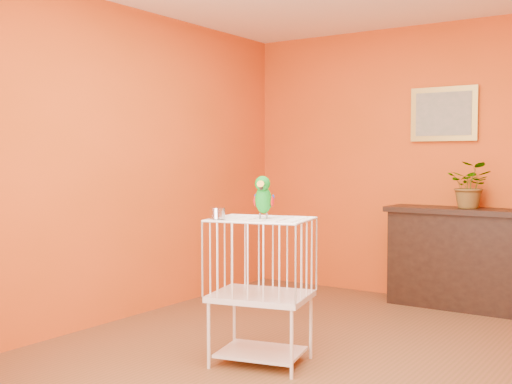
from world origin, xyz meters
The scene contains 8 objects.
ground centered at (0.00, 0.00, 0.00)m, with size 4.50×4.50×0.00m, color brown.
room_shell centered at (0.00, 0.00, 1.58)m, with size 4.50×4.50×4.50m.
console_cabinet centered at (0.18, 2.04, 0.45)m, with size 1.21×0.43×0.90m.
potted_plant centered at (0.31, 2.05, 1.06)m, with size 0.37×0.41×0.32m, color #26722D.
framed_picture centered at (0.00, 2.22, 1.75)m, with size 0.62×0.04×0.50m.
birdcage centered at (-0.39, -0.25, 0.49)m, with size 0.71×0.60×0.95m.
feed_cup centered at (-0.59, -0.46, 0.99)m, with size 0.10×0.10×0.07m, color silver.
parrot centered at (-0.37, -0.25, 1.09)m, with size 0.16×0.25×0.28m.
Camera 1 is at (1.89, -3.69, 1.34)m, focal length 45.00 mm.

